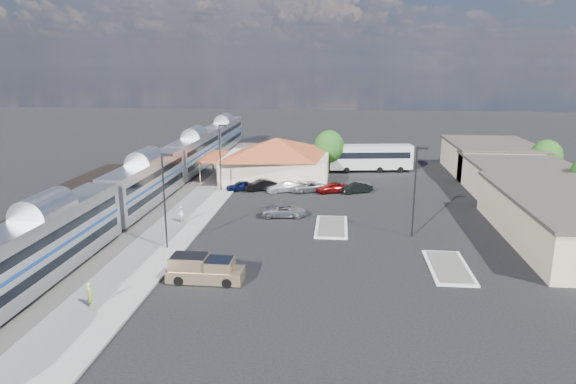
# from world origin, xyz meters

# --- Properties ---
(ground) EXTENTS (280.00, 280.00, 0.00)m
(ground) POSITION_xyz_m (0.00, 0.00, 0.00)
(ground) COLOR black
(ground) RESTS_ON ground
(railbed) EXTENTS (16.00, 100.00, 0.12)m
(railbed) POSITION_xyz_m (-21.00, 8.00, 0.06)
(railbed) COLOR #4C4944
(railbed) RESTS_ON ground
(platform) EXTENTS (5.50, 92.00, 0.18)m
(platform) POSITION_xyz_m (-12.00, 6.00, 0.09)
(platform) COLOR gray
(platform) RESTS_ON ground
(passenger_train) EXTENTS (3.00, 104.00, 5.55)m
(passenger_train) POSITION_xyz_m (-18.00, 7.68, 2.87)
(passenger_train) COLOR silver
(passenger_train) RESTS_ON ground
(freight_cars) EXTENTS (2.80, 46.00, 4.00)m
(freight_cars) POSITION_xyz_m (-24.00, 6.39, 1.93)
(freight_cars) COLOR black
(freight_cars) RESTS_ON ground
(station_depot) EXTENTS (18.35, 12.24, 6.20)m
(station_depot) POSITION_xyz_m (-4.56, 24.00, 3.13)
(station_depot) COLOR #BEAA8B
(station_depot) RESTS_ON ground
(buildings_east) EXTENTS (14.40, 51.40, 4.80)m
(buildings_east) POSITION_xyz_m (28.00, 14.28, 2.27)
(buildings_east) COLOR #C6B28C
(buildings_east) RESTS_ON ground
(traffic_island_south) EXTENTS (3.30, 7.50, 0.21)m
(traffic_island_south) POSITION_xyz_m (4.00, 2.00, 0.10)
(traffic_island_south) COLOR silver
(traffic_island_south) RESTS_ON ground
(traffic_island_north) EXTENTS (3.30, 7.50, 0.21)m
(traffic_island_north) POSITION_xyz_m (14.00, -8.00, 0.10)
(traffic_island_north) COLOR silver
(traffic_island_north) RESTS_ON ground
(lamp_plat_s) EXTENTS (1.08, 0.25, 9.00)m
(lamp_plat_s) POSITION_xyz_m (-10.90, -6.00, 5.34)
(lamp_plat_s) COLOR black
(lamp_plat_s) RESTS_ON ground
(lamp_plat_n) EXTENTS (1.08, 0.25, 9.00)m
(lamp_plat_n) POSITION_xyz_m (-10.90, 16.00, 5.34)
(lamp_plat_n) COLOR black
(lamp_plat_n) RESTS_ON ground
(lamp_lot) EXTENTS (1.08, 0.25, 9.00)m
(lamp_lot) POSITION_xyz_m (12.10, 0.00, 5.34)
(lamp_lot) COLOR black
(lamp_lot) RESTS_ON ground
(tree_east_c) EXTENTS (4.41, 4.41, 6.21)m
(tree_east_c) POSITION_xyz_m (34.00, 26.00, 3.76)
(tree_east_c) COLOR #382314
(tree_east_c) RESTS_ON ground
(tree_depot) EXTENTS (4.71, 4.71, 6.63)m
(tree_depot) POSITION_xyz_m (3.00, 30.00, 4.02)
(tree_depot) COLOR #382314
(tree_depot) RESTS_ON ground
(pickup_truck) EXTENTS (5.95, 2.28, 2.05)m
(pickup_truck) POSITION_xyz_m (-5.60, -12.64, 0.97)
(pickup_truck) COLOR #9F8562
(pickup_truck) RESTS_ON ground
(suv) EXTENTS (5.40, 3.08, 1.42)m
(suv) POSITION_xyz_m (-1.36, 5.39, 0.71)
(suv) COLOR #9FA1A7
(suv) RESTS_ON ground
(coach_bus) EXTENTS (13.31, 4.64, 4.18)m
(coach_bus) POSITION_xyz_m (9.51, 31.30, 2.41)
(coach_bus) COLOR white
(coach_bus) RESTS_ON ground
(person_a) EXTENTS (0.59, 0.74, 1.76)m
(person_a) POSITION_xyz_m (-12.46, -17.91, 1.06)
(person_a) COLOR #B3C93E
(person_a) RESTS_ON platform
(person_b) EXTENTS (0.97, 1.06, 1.77)m
(person_b) POSITION_xyz_m (-12.09, 1.82, 1.07)
(person_b) COLOR white
(person_b) RESTS_ON platform
(parked_car_a) EXTENTS (4.23, 2.96, 1.34)m
(parked_car_a) POSITION_xyz_m (-8.50, 16.79, 0.67)
(parked_car_a) COLOR #0C133F
(parked_car_a) RESTS_ON ground
(parked_car_b) EXTENTS (4.83, 3.21, 1.50)m
(parked_car_b) POSITION_xyz_m (-5.83, 17.09, 0.75)
(parked_car_b) COLOR black
(parked_car_b) RESTS_ON ground
(parked_car_c) EXTENTS (5.13, 3.84, 1.38)m
(parked_car_c) POSITION_xyz_m (-2.63, 16.79, 0.69)
(parked_car_c) COLOR white
(parked_car_c) RESTS_ON ground
(parked_car_d) EXTENTS (5.40, 4.20, 1.36)m
(parked_car_d) POSITION_xyz_m (0.57, 17.09, 0.68)
(parked_car_d) COLOR gray
(parked_car_d) RESTS_ON ground
(parked_car_e) EXTENTS (4.60, 3.19, 1.45)m
(parked_car_e) POSITION_xyz_m (3.77, 16.79, 0.73)
(parked_car_e) COLOR maroon
(parked_car_e) RESTS_ON ground
(parked_car_f) EXTENTS (4.52, 3.11, 1.41)m
(parked_car_f) POSITION_xyz_m (6.97, 17.09, 0.71)
(parked_car_f) COLOR black
(parked_car_f) RESTS_ON ground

